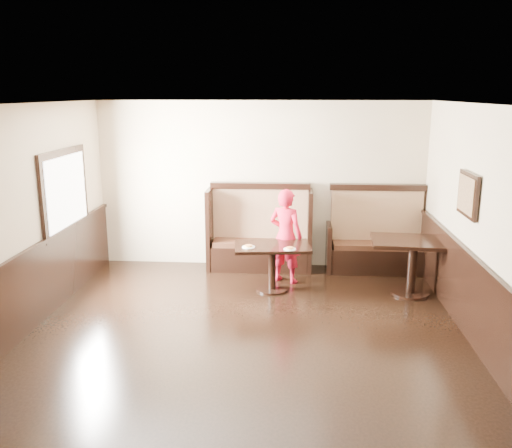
# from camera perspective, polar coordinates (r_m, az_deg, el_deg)

# --- Properties ---
(ground) EXTENTS (7.00, 7.00, 0.00)m
(ground) POSITION_cam_1_polar(r_m,az_deg,el_deg) (6.29, -1.61, -14.07)
(ground) COLOR black
(ground) RESTS_ON ground
(room_shell) EXTENTS (7.00, 7.00, 7.00)m
(room_shell) POSITION_cam_1_polar(r_m,az_deg,el_deg) (6.30, -4.12, -7.36)
(room_shell) COLOR tan
(room_shell) RESTS_ON ground
(booth_main) EXTENTS (1.75, 0.72, 1.45)m
(booth_main) POSITION_cam_1_polar(r_m,az_deg,el_deg) (9.17, 0.39, -1.47)
(booth_main) COLOR black
(booth_main) RESTS_ON ground
(booth_neighbor) EXTENTS (1.65, 0.72, 1.45)m
(booth_neighbor) POSITION_cam_1_polar(r_m,az_deg,el_deg) (9.27, 12.52, -1.94)
(booth_neighbor) COLOR black
(booth_neighbor) RESTS_ON ground
(table_main) EXTENTS (1.19, 0.82, 0.71)m
(table_main) POSITION_cam_1_polar(r_m,az_deg,el_deg) (8.13, 1.71, -3.35)
(table_main) COLOR black
(table_main) RESTS_ON ground
(table_neighbor) EXTENTS (1.25, 0.86, 0.83)m
(table_neighbor) POSITION_cam_1_polar(r_m,az_deg,el_deg) (8.27, 16.18, -3.03)
(table_neighbor) COLOR black
(table_neighbor) RESTS_ON ground
(child) EXTENTS (0.64, 0.55, 1.49)m
(child) POSITION_cam_1_polar(r_m,az_deg,el_deg) (8.46, 3.15, -1.27)
(child) COLOR red
(child) RESTS_ON ground
(pizza_plate_left) EXTENTS (0.19, 0.19, 0.04)m
(pizza_plate_left) POSITION_cam_1_polar(r_m,az_deg,el_deg) (7.95, -0.79, -2.39)
(pizza_plate_left) COLOR white
(pizza_plate_left) RESTS_ON table_main
(pizza_plate_right) EXTENTS (0.18, 0.18, 0.03)m
(pizza_plate_right) POSITION_cam_1_polar(r_m,az_deg,el_deg) (7.87, 3.57, -2.60)
(pizza_plate_right) COLOR white
(pizza_plate_right) RESTS_ON table_main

